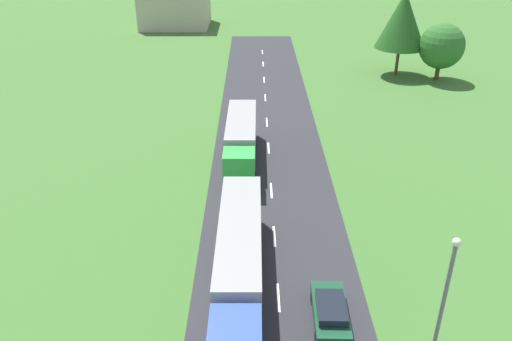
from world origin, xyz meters
TOP-DOWN VIEW (x-y plane):
  - truck_second at (-2.23, 29.77)m, footprint 2.56×14.58m
  - truck_third at (-2.46, 46.34)m, footprint 2.60×12.05m
  - car_third at (2.68, 26.80)m, footprint 1.92×4.42m
  - lamppost_second at (6.58, 22.65)m, footprint 0.36×0.36m
  - tree_oak at (22.28, 70.01)m, footprint 5.65×5.65m
  - tree_pine at (17.53, 72.08)m, footprint 6.41×6.41m
  - distant_building at (-15.75, 103.39)m, footprint 12.21×11.21m

SIDE VIEW (x-z plane):
  - car_third at x=2.68m, z-range 0.11..1.52m
  - truck_second at x=-2.23m, z-range 0.33..3.87m
  - truck_third at x=-2.46m, z-range 0.33..3.92m
  - distant_building at x=-15.75m, z-range 0.00..7.44m
  - tree_oak at x=22.28m, z-range 0.75..7.91m
  - lamppost_second at x=6.58m, z-range 0.48..8.91m
  - tree_pine at x=17.53m, z-range 1.80..12.48m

